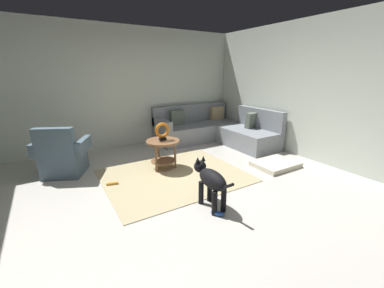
# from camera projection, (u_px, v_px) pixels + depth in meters

# --- Properties ---
(ground_plane) EXTENTS (6.00, 6.00, 0.10)m
(ground_plane) POSITION_uv_depth(u_px,v_px,m) (187.00, 198.00, 3.50)
(ground_plane) COLOR beige
(wall_back) EXTENTS (6.00, 0.12, 2.70)m
(wall_back) POSITION_uv_depth(u_px,v_px,m) (123.00, 88.00, 5.49)
(wall_back) COLOR silver
(wall_back) RESTS_ON ground_plane
(wall_right) EXTENTS (0.12, 6.00, 2.70)m
(wall_right) POSITION_uv_depth(u_px,v_px,m) (320.00, 92.00, 4.54)
(wall_right) COLOR silver
(wall_right) RESTS_ON ground_plane
(area_rug) EXTENTS (2.30, 1.90, 0.01)m
(area_rug) POSITION_uv_depth(u_px,v_px,m) (174.00, 175.00, 4.13)
(area_rug) COLOR tan
(area_rug) RESTS_ON ground_plane
(sectional_couch) EXTENTS (2.20, 2.25, 0.88)m
(sectional_couch) POSITION_uv_depth(u_px,v_px,m) (215.00, 131.00, 6.03)
(sectional_couch) COLOR gray
(sectional_couch) RESTS_ON ground_plane
(armchair) EXTENTS (0.98, 0.88, 0.88)m
(armchair) POSITION_uv_depth(u_px,v_px,m) (63.00, 157.00, 4.07)
(armchair) COLOR #4C6070
(armchair) RESTS_ON ground_plane
(side_table) EXTENTS (0.60, 0.60, 0.54)m
(side_table) POSITION_uv_depth(u_px,v_px,m) (163.00, 147.00, 4.32)
(side_table) COLOR brown
(side_table) RESTS_ON ground_plane
(torus_sculpture) EXTENTS (0.28, 0.08, 0.33)m
(torus_sculpture) POSITION_uv_depth(u_px,v_px,m) (162.00, 131.00, 4.23)
(torus_sculpture) COLOR black
(torus_sculpture) RESTS_ON side_table
(dog_bed_mat) EXTENTS (0.80, 0.60, 0.09)m
(dog_bed_mat) POSITION_uv_depth(u_px,v_px,m) (275.00, 164.00, 4.51)
(dog_bed_mat) COLOR beige
(dog_bed_mat) RESTS_ON ground_plane
(dog) EXTENTS (0.23, 0.85, 0.63)m
(dog) POSITION_uv_depth(u_px,v_px,m) (210.00, 180.00, 3.10)
(dog) COLOR black
(dog) RESTS_ON ground_plane
(dog_toy_ball) EXTENTS (0.10, 0.10, 0.10)m
(dog_toy_ball) POSITION_uv_depth(u_px,v_px,m) (220.00, 179.00, 3.89)
(dog_toy_ball) COLOR orange
(dog_toy_ball) RESTS_ON ground_plane
(dog_toy_rope) EXTENTS (0.18, 0.09, 0.05)m
(dog_toy_rope) POSITION_uv_depth(u_px,v_px,m) (112.00, 184.00, 3.78)
(dog_toy_rope) COLOR orange
(dog_toy_rope) RESTS_ON ground_plane
(dog_toy_bone) EXTENTS (0.16, 0.18, 0.06)m
(dog_toy_bone) POSITION_uv_depth(u_px,v_px,m) (218.00, 213.00, 2.98)
(dog_toy_bone) COLOR blue
(dog_toy_bone) RESTS_ON ground_plane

